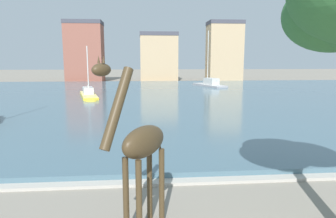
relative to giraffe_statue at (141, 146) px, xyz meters
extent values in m
cube|color=#476675|center=(2.62, 29.57, -2.27)|extent=(89.05, 52.29, 0.33)
cube|color=#ADA89E|center=(2.62, 3.18, -2.37)|extent=(89.05, 0.50, 0.12)
cylinder|color=#42331E|center=(-0.07, -0.46, -1.33)|extent=(0.16, 0.16, 2.21)
cylinder|color=#42331E|center=(-0.41, -0.22, -1.33)|extent=(0.16, 0.16, 2.21)
cylinder|color=#42331E|center=(0.57, 0.45, -1.33)|extent=(0.16, 0.16, 2.21)
cylinder|color=#42331E|center=(0.23, 0.69, -1.33)|extent=(0.16, 0.16, 2.21)
ellipsoid|color=#42331E|center=(0.08, 0.12, 0.09)|extent=(1.51, 1.76, 0.84)
cylinder|color=#42331E|center=(-0.53, -0.76, 1.15)|extent=(0.86, 1.08, 1.88)
ellipsoid|color=#42331E|center=(-0.80, -1.14, 2.03)|extent=(0.53, 0.59, 0.28)
cone|color=#42331E|center=(-0.75, -1.18, 2.25)|extent=(0.06, 0.06, 0.16)
cone|color=#42331E|center=(-0.86, -1.10, 2.25)|extent=(0.06, 0.06, 0.16)
cylinder|color=#42331E|center=(0.55, 0.78, -0.26)|extent=(0.18, 0.22, 0.89)
cube|color=gold|center=(-6.40, 29.01, -2.14)|extent=(3.46, 7.99, 0.59)
ellipsoid|color=gold|center=(-5.52, 25.40, -2.14)|extent=(2.09, 3.01, 0.56)
cube|color=#DFCD77|center=(-6.40, 29.01, -1.81)|extent=(3.39, 7.83, 0.06)
cube|color=silver|center=(-6.54, 29.58, -1.41)|extent=(1.77, 2.93, 0.75)
cylinder|color=silver|center=(-6.26, 28.44, 1.01)|extent=(0.12, 0.12, 5.71)
cylinder|color=silver|center=(-6.59, 29.77, -0.94)|extent=(0.73, 2.68, 0.08)
cube|color=#939399|center=(11.30, 42.09, -2.14)|extent=(4.57, 8.16, 0.58)
ellipsoid|color=#939399|center=(10.05, 45.64, -2.14)|extent=(2.66, 3.23, 0.55)
cube|color=#B1B1B5|center=(11.30, 42.09, -1.82)|extent=(4.48, 8.00, 0.06)
cube|color=silver|center=(11.49, 41.52, -1.25)|extent=(2.28, 3.09, 1.08)
cylinder|color=silver|center=(11.10, 42.65, 2.60)|extent=(0.12, 0.12, 8.90)
cylinder|color=silver|center=(11.56, 41.34, -0.95)|extent=(1.00, 2.64, 0.08)
ellipsoid|color=#336B38|center=(5.07, 0.09, 3.40)|extent=(2.60, 2.60, 1.95)
cube|color=#8E5142|center=(-12.19, 59.59, 3.62)|extent=(7.70, 5.94, 12.11)
cube|color=#42424C|center=(-12.19, 59.59, 10.07)|extent=(7.86, 6.05, 0.80)
cube|color=tan|center=(3.79, 60.61, 2.48)|extent=(8.09, 7.18, 9.82)
cube|color=#42424C|center=(3.79, 60.61, 7.79)|extent=(8.25, 7.32, 0.80)
cube|color=tan|center=(18.03, 57.88, 3.65)|extent=(7.19, 5.34, 12.16)
cube|color=#42424C|center=(18.03, 57.88, 10.13)|extent=(7.34, 5.44, 0.80)
camera|label=1|loc=(0.06, -7.67, 2.23)|focal=32.17mm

